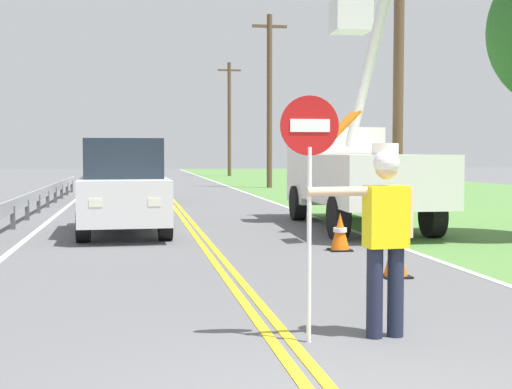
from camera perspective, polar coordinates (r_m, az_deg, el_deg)
The scene contains 16 objects.
grass_verge_right at distance 27.49m, azimuth 18.46°, elevation -0.57°, with size 16.00×110.00×0.01m, color #517F3D.
centerline_yellow_left at distance 24.27m, azimuth -6.67°, elevation -0.91°, with size 0.11×110.00×0.01m, color yellow.
centerline_yellow_right at distance 24.28m, azimuth -6.24°, elevation -0.91°, with size 0.11×110.00×0.01m, color yellow.
edge_line_right at distance 24.74m, azimuth 1.90°, elevation -0.81°, with size 0.12×110.00×0.01m, color silver.
edge_line_left at distance 24.34m, azimuth -14.95°, elevation -0.99°, with size 0.12×110.00×0.01m, color silver.
flagger_worker at distance 7.00m, azimuth 10.27°, elevation -2.85°, with size 1.09×0.27×1.83m.
stop_sign_paddle at distance 6.68m, azimuth 4.30°, elevation 2.59°, with size 0.56×0.04×2.33m.
utility_bucket_truck at distance 17.59m, azimuth 7.80°, elevation 2.08°, with size 2.84×6.87×5.57m.
oncoming_suv_nearest at distance 16.08m, azimuth -10.58°, elevation 0.67°, with size 2.02×4.65×2.10m.
oncoming_suv_second at distance 27.26m, azimuth -10.17°, elevation 1.74°, with size 1.98×4.64×2.10m.
utility_pole_near at distance 19.58m, azimuth 11.35°, elevation 10.78°, with size 1.80×0.28×8.34m.
utility_pole_mid at distance 36.99m, azimuth 1.09°, elevation 7.73°, with size 1.80×0.28×8.89m.
utility_pole_far at distance 56.03m, azimuth -2.15°, elevation 6.21°, with size 1.80×0.28×8.85m.
traffic_cone_lead at distance 10.50m, azimuth 11.13°, elevation -4.71°, with size 0.40×0.40×0.70m.
traffic_cone_mid at distance 13.17m, azimuth 6.75°, elevation -3.04°, with size 0.40×0.40×0.70m.
guardrail_left_shoulder at distance 18.80m, azimuth -18.36°, elevation -0.72°, with size 0.10×32.00×0.71m.
Camera 1 is at (-1.37, -4.17, 1.79)m, focal length 49.95 mm.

